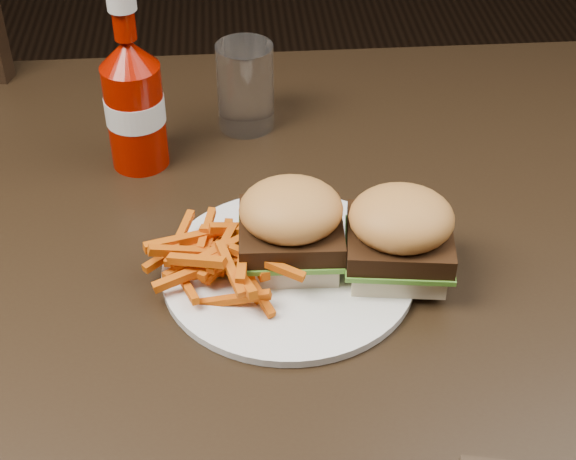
{
  "coord_description": "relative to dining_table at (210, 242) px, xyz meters",
  "views": [
    {
      "loc": [
        0.03,
        -0.75,
        1.35
      ],
      "look_at": [
        0.08,
        -0.07,
        0.8
      ],
      "focal_mm": 55.0,
      "sensor_mm": 36.0,
      "label": 1
    }
  ],
  "objects": [
    {
      "name": "dining_table",
      "position": [
        0.0,
        0.0,
        0.0
      ],
      "size": [
        1.2,
        0.8,
        0.04
      ],
      "primitive_type": "cube",
      "color": "black",
      "rests_on": "ground"
    },
    {
      "name": "plate",
      "position": [
        0.08,
        -0.08,
        0.03
      ],
      "size": [
        0.26,
        0.26,
        0.01
      ],
      "primitive_type": "cylinder",
      "color": "white",
      "rests_on": "dining_table"
    },
    {
      "name": "tumbler",
      "position": [
        0.05,
        0.21,
        0.08
      ],
      "size": [
        0.07,
        0.07,
        0.11
      ],
      "primitive_type": "cylinder",
      "rotation": [
        0.0,
        0.0,
        -0.03
      ],
      "color": "white",
      "rests_on": "dining_table"
    },
    {
      "name": "sandwich_half_a",
      "position": [
        0.08,
        -0.07,
        0.04
      ],
      "size": [
        0.1,
        0.09,
        0.02
      ],
      "primitive_type": "cube",
      "rotation": [
        0.0,
        0.0,
        -0.04
      ],
      "color": "beige",
      "rests_on": "plate"
    },
    {
      "name": "ketchup_bottle",
      "position": [
        -0.08,
        0.13,
        0.08
      ],
      "size": [
        0.08,
        0.08,
        0.14
      ],
      "primitive_type": "cylinder",
      "rotation": [
        0.0,
        0.0,
        -0.3
      ],
      "color": "#8A0C00",
      "rests_on": "dining_table"
    },
    {
      "name": "sandwich_half_b",
      "position": [
        0.19,
        -0.09,
        0.04
      ],
      "size": [
        0.1,
        0.1,
        0.02
      ],
      "primitive_type": "cube",
      "rotation": [
        0.0,
        0.0,
        -0.13
      ],
      "color": "beige",
      "rests_on": "plate"
    },
    {
      "name": "fries_pile",
      "position": [
        0.02,
        -0.09,
        0.05
      ],
      "size": [
        0.14,
        0.14,
        0.05
      ],
      "primitive_type": null,
      "rotation": [
        0.0,
        0.0,
        0.24
      ],
      "color": "red",
      "rests_on": "plate"
    }
  ]
}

